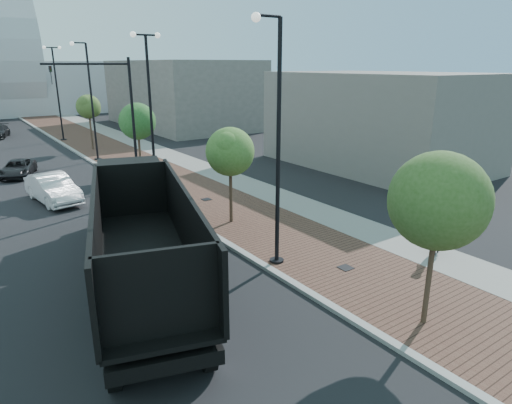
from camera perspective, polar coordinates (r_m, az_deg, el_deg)
sidewalk at (r=45.27m, az=-18.16°, el=6.83°), size 7.00×140.00×0.12m
concrete_strip at (r=46.11m, az=-14.95°, el=7.29°), size 2.40×140.00×0.13m
curb at (r=44.41m, az=-22.48°, el=6.20°), size 0.30×140.00×0.14m
dump_truck at (r=18.26m, az=-14.97°, el=-2.52°), size 6.63×14.05×3.80m
white_sedan at (r=27.96m, az=-24.57°, el=1.60°), size 2.34×5.04×1.60m
dark_car_mid at (r=35.60m, az=-28.19°, el=3.83°), size 3.14×4.52×1.15m
pedestrian at (r=19.56m, az=22.19°, el=-3.79°), size 0.84×0.68×2.00m
streetlight_1 at (r=16.43m, az=2.55°, el=5.81°), size 1.44×0.56×9.21m
streetlight_2 at (r=26.82m, az=-13.31°, el=10.87°), size 1.72×0.56×9.28m
streetlight_3 at (r=38.19m, az=-20.38°, el=11.33°), size 1.44×0.56×9.21m
streetlight_4 at (r=49.84m, az=-24.06°, el=12.63°), size 1.72×0.56×9.28m
traffic_mast at (r=29.31m, az=-17.25°, el=11.39°), size 5.09×0.20×8.00m
tree_0 at (r=13.41m, az=22.37°, el=0.15°), size 2.79×2.79×5.36m
tree_1 at (r=21.28m, az=-3.27°, el=6.43°), size 2.38×2.33×4.79m
tree_2 at (r=31.96m, az=-14.89°, el=9.95°), size 2.53×2.50×5.10m
tree_3 at (r=43.36m, az=-20.62°, el=11.34°), size 2.21×2.13×5.01m
commercial_block_ne at (r=58.64m, az=-9.60°, el=13.52°), size 12.00×22.00×8.00m
commercial_block_e at (r=35.80m, az=15.36°, el=10.09°), size 10.00×16.00×7.00m
utility_cover_1 at (r=17.58m, az=11.40°, el=-8.24°), size 0.50×0.50×0.02m
utility_cover_2 at (r=25.82m, az=-6.38°, el=0.35°), size 0.50×0.50×0.02m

